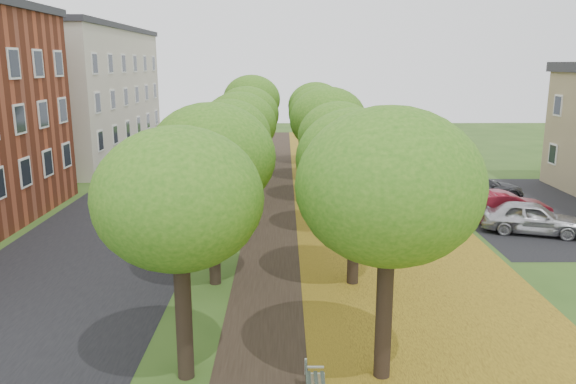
{
  "coord_description": "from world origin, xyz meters",
  "views": [
    {
      "loc": [
        0.2,
        -12.43,
        7.5
      ],
      "look_at": [
        0.37,
        9.36,
        2.5
      ],
      "focal_mm": 35.0,
      "sensor_mm": 36.0,
      "label": 1
    }
  ],
  "objects_px": {
    "car_red": "(505,206)",
    "car_white": "(476,188)",
    "car_silver": "(532,218)",
    "car_grey": "(477,187)"
  },
  "relations": [
    {
      "from": "car_silver",
      "to": "car_white",
      "type": "relative_size",
      "value": 0.89
    },
    {
      "from": "car_white",
      "to": "car_silver",
      "type": "bearing_deg",
      "value": 173.6
    },
    {
      "from": "car_silver",
      "to": "car_grey",
      "type": "xyz_separation_m",
      "value": [
        -0.37,
        6.29,
        0.02
      ]
    },
    {
      "from": "car_silver",
      "to": "car_grey",
      "type": "distance_m",
      "value": 6.3
    },
    {
      "from": "car_red",
      "to": "car_white",
      "type": "relative_size",
      "value": 0.89
    },
    {
      "from": "car_red",
      "to": "car_white",
      "type": "bearing_deg",
      "value": 1.32
    },
    {
      "from": "car_white",
      "to": "car_red",
      "type": "bearing_deg",
      "value": 170.29
    },
    {
      "from": "car_silver",
      "to": "car_red",
      "type": "xyz_separation_m",
      "value": [
        -0.37,
        2.17,
        -0.03
      ]
    },
    {
      "from": "car_grey",
      "to": "car_white",
      "type": "bearing_deg",
      "value": -0.6
    },
    {
      "from": "car_silver",
      "to": "car_red",
      "type": "height_order",
      "value": "car_silver"
    }
  ]
}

